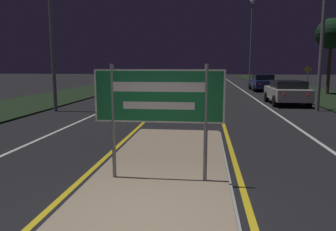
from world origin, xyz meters
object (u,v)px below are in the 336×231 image
(car_approaching_0, at_px, (148,91))
(car_approaching_1, at_px, (141,80))
(streetlight_right_far, at_px, (252,25))
(warning_sign, at_px, (308,77))
(car_receding_1, at_px, (262,82))
(highway_sign, at_px, (159,100))
(car_receding_0, at_px, (287,92))

(car_approaching_0, height_order, car_approaching_1, car_approaching_0)
(streetlight_right_far, height_order, warning_sign, streetlight_right_far)
(car_receding_1, xyz_separation_m, car_approaching_0, (-8.25, -11.61, 0.02))
(car_receding_1, bearing_deg, warning_sign, -46.82)
(car_approaching_0, relative_size, warning_sign, 2.26)
(warning_sign, bearing_deg, highway_sign, -112.77)
(car_approaching_0, height_order, warning_sign, warning_sign)
(car_approaching_1, bearing_deg, car_receding_0, -50.88)
(car_approaching_1, xyz_separation_m, warning_sign, (14.69, -6.62, 0.62))
(car_receding_1, height_order, car_approaching_0, car_receding_1)
(car_approaching_1, bearing_deg, warning_sign, -24.25)
(car_receding_0, height_order, warning_sign, warning_sign)
(highway_sign, bearing_deg, car_approaching_0, 100.84)
(highway_sign, bearing_deg, car_approaching_1, 102.03)
(car_approaching_0, bearing_deg, streetlight_right_far, 70.60)
(highway_sign, distance_m, warning_sign, 22.76)
(car_receding_1, height_order, warning_sign, warning_sign)
(car_approaching_1, height_order, warning_sign, warning_sign)
(highway_sign, height_order, car_approaching_0, highway_sign)
(car_receding_0, bearing_deg, car_approaching_1, 129.12)
(streetlight_right_far, height_order, car_receding_1, streetlight_right_far)
(car_receding_1, bearing_deg, car_approaching_1, 163.52)
(car_receding_0, bearing_deg, car_receding_1, 88.18)
(car_receding_0, bearing_deg, warning_sign, 66.08)
(warning_sign, bearing_deg, car_receding_1, 133.18)
(car_receding_1, bearing_deg, car_approaching_0, -125.40)
(highway_sign, xyz_separation_m, car_approaching_0, (-2.40, 12.51, -0.84))
(warning_sign, bearing_deg, car_approaching_0, -142.92)
(streetlight_right_far, relative_size, car_receding_1, 2.19)
(car_receding_0, bearing_deg, streetlight_right_far, 87.63)
(streetlight_right_far, xyz_separation_m, car_receding_1, (-0.67, -13.71, -6.52))
(highway_sign, height_order, car_receding_1, highway_sign)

